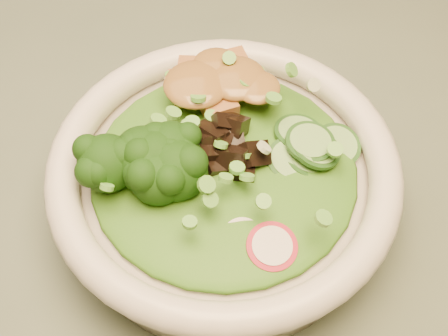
{
  "coord_description": "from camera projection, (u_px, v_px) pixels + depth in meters",
  "views": [
    {
      "loc": [
        0.16,
        -0.33,
        1.16
      ],
      "look_at": [
        0.16,
        -0.07,
        0.81
      ],
      "focal_mm": 50.0,
      "sensor_mm": 36.0,
      "label": 1
    }
  ],
  "objects": [
    {
      "name": "lettuce_bed",
      "position": [
        224.0,
        167.0,
        0.44
      ],
      "size": [
        0.19,
        0.19,
        0.02
      ],
      "primitive_type": "ellipsoid",
      "color": "#1E5812",
      "rests_on": "salad_bowl"
    },
    {
      "name": "cucumber_slices",
      "position": [
        310.0,
        149.0,
        0.43
      ],
      "size": [
        0.08,
        0.08,
        0.03
      ],
      "primitive_type": null,
      "rotation": [
        0.0,
        0.0,
        0.21
      ],
      "color": "#7EB565",
      "rests_on": "salad_bowl"
    },
    {
      "name": "dining_table",
      "position": [
        58.0,
        208.0,
        0.62
      ],
      "size": [
        1.2,
        0.8,
        0.75
      ],
      "color": "black",
      "rests_on": "ground"
    },
    {
      "name": "radish_slices",
      "position": [
        243.0,
        241.0,
        0.4
      ],
      "size": [
        0.11,
        0.06,
        0.02
      ],
      "primitive_type": null,
      "rotation": [
        0.0,
        0.0,
        0.21
      ],
      "color": "maroon",
      "rests_on": "salad_bowl"
    },
    {
      "name": "tofu_cubes",
      "position": [
        214.0,
        95.0,
        0.46
      ],
      "size": [
        0.09,
        0.07,
        0.03
      ],
      "primitive_type": null,
      "rotation": [
        0.0,
        0.0,
        0.21
      ],
      "color": "#A76537",
      "rests_on": "salad_bowl"
    },
    {
      "name": "peanut_sauce",
      "position": [
        214.0,
        84.0,
        0.45
      ],
      "size": [
        0.06,
        0.05,
        0.01
      ],
      "primitive_type": "ellipsoid",
      "color": "brown",
      "rests_on": "tofu_cubes"
    },
    {
      "name": "mushroom_heap",
      "position": [
        222.0,
        144.0,
        0.43
      ],
      "size": [
        0.08,
        0.08,
        0.04
      ],
      "primitive_type": null,
      "rotation": [
        0.0,
        0.0,
        0.21
      ],
      "color": "black",
      "rests_on": "salad_bowl"
    },
    {
      "name": "salad_bowl",
      "position": [
        224.0,
        183.0,
        0.45
      ],
      "size": [
        0.25,
        0.25,
        0.07
      ],
      "rotation": [
        0.0,
        0.0,
        0.21
      ],
      "color": "silver",
      "rests_on": "dining_table"
    },
    {
      "name": "broccoli_florets",
      "position": [
        140.0,
        168.0,
        0.42
      ],
      "size": [
        0.09,
        0.08,
        0.04
      ],
      "primitive_type": null,
      "rotation": [
        0.0,
        0.0,
        0.21
      ],
      "color": "black",
      "rests_on": "salad_bowl"
    },
    {
      "name": "scallion_garnish",
      "position": [
        224.0,
        148.0,
        0.42
      ],
      "size": [
        0.18,
        0.18,
        0.02
      ],
      "primitive_type": null,
      "color": "#5FAC3C",
      "rests_on": "salad_bowl"
    }
  ]
}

